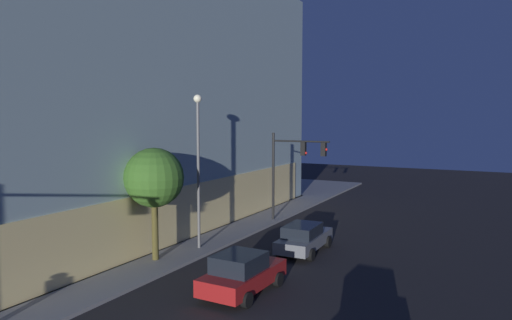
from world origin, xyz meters
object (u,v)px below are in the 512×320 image
modern_building (37,83)px  street_lamp_sidewalk (198,153)px  car_grey (304,238)px  sidewalk_tree (154,178)px  traffic_light_far_corner (294,160)px  car_red (242,273)px

modern_building → street_lamp_sidewalk: size_ratio=3.97×
modern_building → car_grey: 23.16m
sidewalk_tree → street_lamp_sidewalk: bearing=-13.9°
traffic_light_far_corner → car_grey: 7.89m
street_lamp_sidewalk → sidewalk_tree: bearing=166.1°
sidewalk_tree → car_red: bearing=-105.5°
traffic_light_far_corner → car_grey: (-6.24, -3.26, -3.57)m
sidewalk_tree → car_grey: (5.14, -5.92, -3.46)m
sidewalk_tree → modern_building: bearing=70.3°
traffic_light_far_corner → car_red: (-13.01, -3.22, -3.53)m
street_lamp_sidewalk → car_red: (-4.45, -5.19, -4.51)m
modern_building → sidewalk_tree: size_ratio=5.88×
modern_building → car_grey: size_ratio=7.15×
modern_building → street_lamp_sidewalk: modern_building is taller
car_red → car_grey: 6.77m
car_red → sidewalk_tree: bearing=74.5°
car_red → modern_building: bearing=71.5°
modern_building → sidewalk_tree: bearing=-109.7°
modern_building → street_lamp_sidewalk: (-2.69, -16.09, -4.49)m
car_grey → traffic_light_far_corner: bearing=27.6°
modern_building → traffic_light_far_corner: 19.76m
sidewalk_tree → car_grey: size_ratio=1.22×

